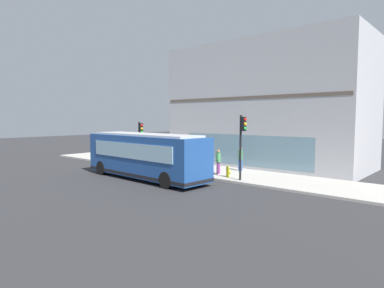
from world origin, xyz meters
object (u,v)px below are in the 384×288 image
Objects in this scene: traffic_light_near_corner at (242,135)px; traffic_light_down_block at (140,135)px; pedestrian_near_hydrant at (167,150)px; newspaper_vending_box at (205,162)px; city_bus_nearside at (145,156)px; pedestrian_near_building_entrance at (132,153)px; fire_hydrant at (228,172)px; pedestrian_walking_along_curb at (218,160)px; pedestrian_by_light_pole at (240,157)px.

traffic_light_near_corner is 1.14× the size of traffic_light_down_block.
newspaper_vending_box is (-0.81, -5.26, -0.59)m from pedestrian_near_hydrant.
city_bus_nearside is 2.44× the size of traffic_light_near_corner.
pedestrian_near_building_entrance is 6.70m from newspaper_vending_box.
traffic_light_down_block is 4.06× the size of newspaper_vending_box.
newspaper_vending_box is at bearing 59.32° from fire_hydrant.
traffic_light_near_corner is 9.84m from traffic_light_down_block.
traffic_light_near_corner reaches higher than fire_hydrant.
traffic_light_near_corner is 5.60× the size of fire_hydrant.
fire_hydrant is at bearing -120.68° from newspaper_vending_box.
pedestrian_walking_along_curb is (-2.48, -7.79, -0.04)m from pedestrian_near_hydrant.
traffic_light_down_block reaches higher than fire_hydrant.
fire_hydrant is 0.47× the size of pedestrian_near_building_entrance.
city_bus_nearside is at bearing 118.99° from traffic_light_near_corner.
pedestrian_near_hydrant is at bearing 81.21° from newspaper_vending_box.
traffic_light_near_corner is 4.33m from pedestrian_by_light_pole.
traffic_light_near_corner is at bearing -117.42° from newspaper_vending_box.
city_bus_nearside is 5.85× the size of pedestrian_walking_along_curb.
pedestrian_by_light_pole is at bearing -9.83° from pedestrian_walking_along_curb.
traffic_light_near_corner is at bearing -61.01° from city_bus_nearside.
pedestrian_by_light_pole is at bearing 34.31° from traffic_light_near_corner.
pedestrian_near_building_entrance is 9.63m from pedestrian_by_light_pole.
fire_hydrant is 9.53m from pedestrian_near_hydrant.
pedestrian_walking_along_curb is (4.14, -3.10, -0.40)m from city_bus_nearside.
newspaper_vending_box is (2.42, -6.23, -0.45)m from pedestrian_near_building_entrance.
newspaper_vending_box is (5.81, -0.57, -0.95)m from city_bus_nearside.
pedestrian_by_light_pole is 1.99× the size of newspaper_vending_box.
pedestrian_near_hydrant is 3.38m from pedestrian_near_building_entrance.
fire_hydrant is at bearing -86.53° from traffic_light_down_block.
traffic_light_down_block is 3.90m from pedestrian_near_hydrant.
city_bus_nearside reaches higher than newspaper_vending_box.
newspaper_vending_box is at bearing 56.57° from pedestrian_walking_along_curb.
traffic_light_near_corner is 2.31× the size of pedestrian_by_light_pole.
newspaper_vending_box is (2.66, 5.12, -2.43)m from traffic_light_near_corner.
traffic_light_near_corner is at bearing -107.54° from fire_hydrant.
city_bus_nearside is 5.65× the size of pedestrian_near_hydrant.
fire_hydrant is at bearing -108.63° from pedestrian_near_hydrant.
traffic_light_down_block reaches higher than pedestrian_by_light_pole.
pedestrian_near_hydrant is at bearing 71.52° from traffic_light_near_corner.
newspaper_vending_box is (2.22, 3.74, 0.09)m from fire_hydrant.
pedestrian_by_light_pole is (3.00, -9.15, 0.13)m from pedestrian_near_building_entrance.
pedestrian_near_hydrant reaches higher than pedestrian_near_building_entrance.
pedestrian_near_hydrant is at bearing 88.32° from pedestrian_by_light_pole.
traffic_light_down_block is at bearing -171.23° from pedestrian_near_hydrant.
pedestrian_walking_along_curb is 1.93× the size of newspaper_vending_box.
pedestrian_near_hydrant is (3.55, 0.55, -1.51)m from traffic_light_down_block.
traffic_light_near_corner is 2.91m from fire_hydrant.
pedestrian_by_light_pole is at bearing -66.56° from traffic_light_down_block.
traffic_light_down_block is 7.48m from pedestrian_walking_along_curb.
traffic_light_down_block is 2.04× the size of pedestrian_by_light_pole.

